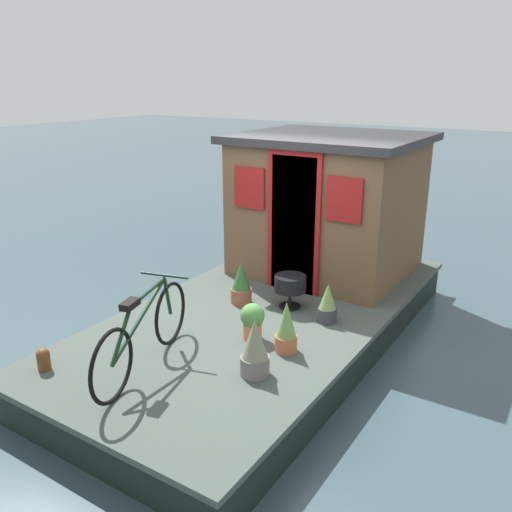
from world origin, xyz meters
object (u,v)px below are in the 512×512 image
(potted_plant_mint, at_px, (328,304))
(charcoal_grill, at_px, (290,285))
(potted_plant_rosemary, at_px, (252,320))
(houseboat_cabin, at_px, (328,203))
(potted_plant_basil, at_px, (286,328))
(mooring_bollard, at_px, (43,359))
(bicycle, at_px, (144,333))
(potted_plant_ivy, at_px, (241,284))
(potted_plant_sage, at_px, (255,349))

(potted_plant_mint, relative_size, charcoal_grill, 1.14)
(potted_plant_rosemary, bearing_deg, houseboat_cabin, 7.18)
(potted_plant_basil, height_order, mooring_bollard, potted_plant_basil)
(bicycle, height_order, potted_plant_basil, bicycle)
(potted_plant_rosemary, xyz_separation_m, mooring_bollard, (-1.56, 1.29, -0.10))
(bicycle, bearing_deg, potted_plant_mint, -28.44)
(potted_plant_mint, xyz_separation_m, charcoal_grill, (0.12, 0.54, 0.07))
(potted_plant_basil, bearing_deg, mooring_bollard, 131.51)
(houseboat_cabin, distance_m, potted_plant_basil, 2.60)
(potted_plant_basil, bearing_deg, potted_plant_mint, -3.45)
(potted_plant_rosemary, relative_size, potted_plant_basil, 0.74)
(charcoal_grill, bearing_deg, bicycle, 167.10)
(houseboat_cabin, xyz_separation_m, potted_plant_rosemary, (-2.36, -0.30, -0.73))
(mooring_bollard, bearing_deg, charcoal_grill, -26.32)
(potted_plant_ivy, relative_size, potted_plant_mint, 1.14)
(potted_plant_mint, bearing_deg, potted_plant_rosemary, 148.84)
(potted_plant_mint, bearing_deg, mooring_bollard, 143.09)
(houseboat_cabin, height_order, potted_plant_mint, houseboat_cabin)
(potted_plant_rosemary, distance_m, charcoal_grill, 0.91)
(houseboat_cabin, xyz_separation_m, potted_plant_mint, (-1.57, -0.77, -0.73))
(potted_plant_rosemary, bearing_deg, charcoal_grill, 4.16)
(houseboat_cabin, distance_m, potted_plant_mint, 1.90)
(potted_plant_sage, height_order, mooring_bollard, potted_plant_sage)
(potted_plant_ivy, xyz_separation_m, potted_plant_mint, (0.07, -1.10, -0.03))
(potted_plant_rosemary, distance_m, potted_plant_mint, 0.92)
(mooring_bollard, bearing_deg, potted_plant_ivy, -16.22)
(houseboat_cabin, distance_m, charcoal_grill, 1.61)
(bicycle, height_order, potted_plant_rosemary, bicycle)
(houseboat_cabin, relative_size, potted_plant_sage, 4.30)
(charcoal_grill, xyz_separation_m, mooring_bollard, (-2.47, 1.22, -0.17))
(potted_plant_ivy, distance_m, mooring_bollard, 2.37)
(potted_plant_rosemary, height_order, charcoal_grill, charcoal_grill)
(mooring_bollard, bearing_deg, potted_plant_sage, -59.90)
(houseboat_cabin, distance_m, bicycle, 3.45)
(potted_plant_rosemary, height_order, potted_plant_basil, potted_plant_basil)
(houseboat_cabin, relative_size, charcoal_grill, 5.98)
(potted_plant_ivy, distance_m, potted_plant_basil, 1.29)
(bicycle, bearing_deg, charcoal_grill, -12.90)
(potted_plant_basil, bearing_deg, bicycle, 136.57)
(bicycle, xyz_separation_m, potted_plant_mint, (1.82, -0.98, -0.15))
(potted_plant_rosemary, bearing_deg, potted_plant_mint, -31.16)
(houseboat_cabin, bearing_deg, bicycle, 176.41)
(potted_plant_basil, distance_m, charcoal_grill, 1.07)
(potted_plant_ivy, bearing_deg, potted_plant_sage, -141.57)
(houseboat_cabin, bearing_deg, mooring_bollard, 165.83)
(potted_plant_basil, height_order, charcoal_grill, potted_plant_basil)
(bicycle, distance_m, potted_plant_mint, 2.07)
(bicycle, relative_size, potted_plant_sage, 3.06)
(bicycle, xyz_separation_m, potted_plant_sage, (0.45, -0.91, -0.10))
(houseboat_cabin, distance_m, potted_plant_rosemary, 2.49)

